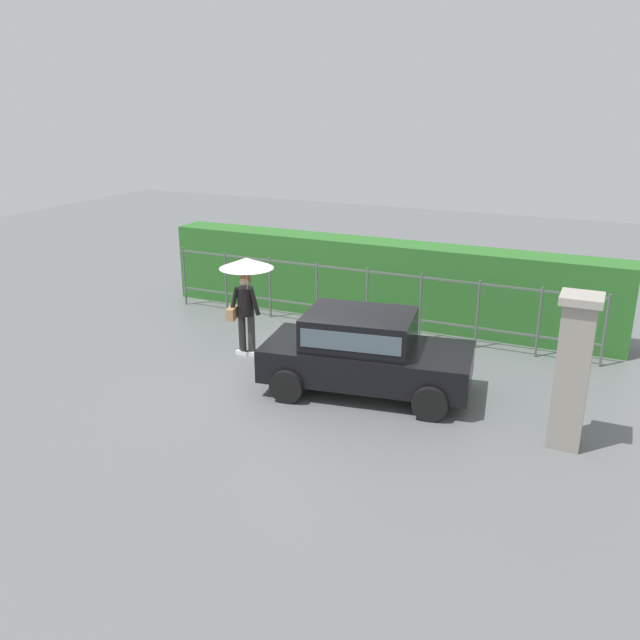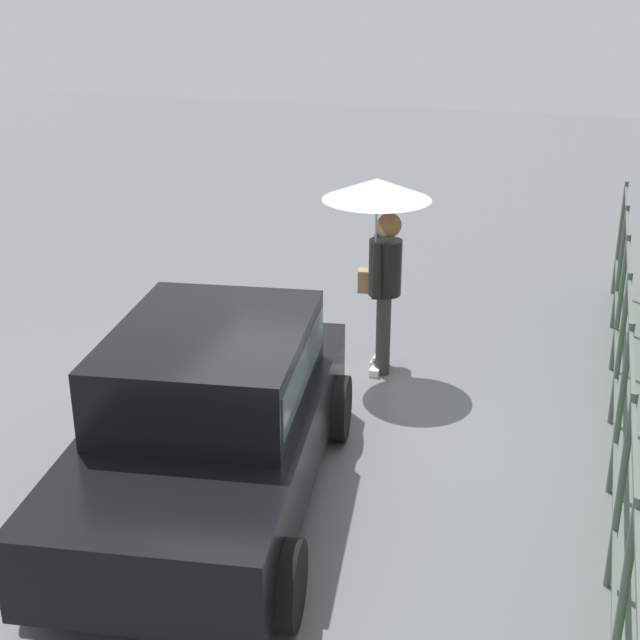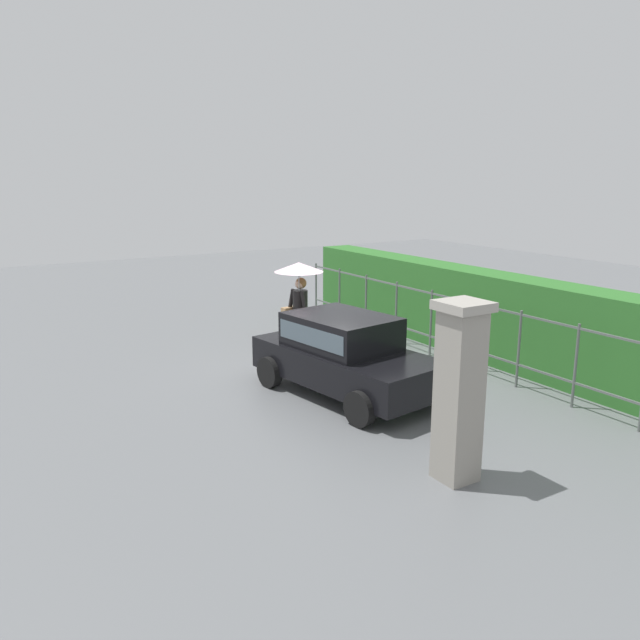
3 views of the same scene
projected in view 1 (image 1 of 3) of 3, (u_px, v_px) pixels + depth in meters
ground_plane at (306, 370)px, 13.05m from camera, size 40.00×40.00×0.00m
car at (364, 350)px, 11.86m from camera, size 3.92×2.30×1.48m
pedestrian at (246, 281)px, 13.26m from camera, size 1.09×1.09×2.09m
gate_pillar at (573, 370)px, 9.85m from camera, size 0.60×0.60×2.42m
fence_section at (367, 297)px, 14.90m from camera, size 10.02×0.05×1.50m
hedge_row at (382, 281)px, 15.72m from camera, size 10.97×0.90×1.90m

